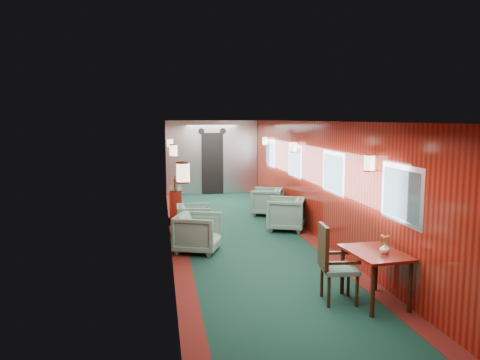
{
  "coord_description": "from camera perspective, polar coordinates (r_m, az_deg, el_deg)",
  "views": [
    {
      "loc": [
        -1.67,
        -9.2,
        2.45
      ],
      "look_at": [
        0.0,
        0.54,
        1.15
      ],
      "focal_mm": 35.0,
      "sensor_mm": 36.0,
      "label": 1
    }
  ],
  "objects": [
    {
      "name": "dining_table",
      "position": [
        6.54,
        16.16,
        -9.33
      ],
      "size": [
        0.74,
        0.99,
        0.71
      ],
      "rotation": [
        0.0,
        0.0,
        0.08
      ],
      "color": "maroon",
      "rests_on": "ground"
    },
    {
      "name": "side_chair",
      "position": [
        6.44,
        11.17,
        -9.59
      ],
      "size": [
        0.52,
        0.54,
        1.06
      ],
      "rotation": [
        0.0,
        0.0,
        -0.1
      ],
      "color": "#214E47",
      "rests_on": "ground"
    },
    {
      "name": "windows_right",
      "position": [
        10.02,
        8.71,
        1.67
      ],
      "size": [
        0.02,
        8.6,
        0.8
      ],
      "color": "silver",
      "rests_on": "ground"
    },
    {
      "name": "armchair_right_far",
      "position": [
        12.0,
        3.27,
        -2.63
      ],
      "size": [
        0.96,
        0.95,
        0.69
      ],
      "primitive_type": "imported",
      "rotation": [
        0.0,
        0.0,
        -1.93
      ],
      "color": "#214E47",
      "rests_on": "ground"
    },
    {
      "name": "credenza",
      "position": [
        11.29,
        -7.9,
        -2.94
      ],
      "size": [
        0.29,
        0.91,
        1.09
      ],
      "color": "maroon",
      "rests_on": "ground"
    },
    {
      "name": "room",
      "position": [
        9.39,
        0.56,
        2.51
      ],
      "size": [
        12.0,
        12.1,
        2.4
      ],
      "color": "#0D2F23",
      "rests_on": "ground"
    },
    {
      "name": "armchair_right_near",
      "position": [
        10.4,
        5.59,
        -4.12
      ],
      "size": [
        1.02,
        1.01,
        0.72
      ],
      "primitive_type": "imported",
      "rotation": [
        0.0,
        0.0,
        -1.95
      ],
      "color": "#214E47",
      "rests_on": "ground"
    },
    {
      "name": "flower_vase",
      "position": [
        6.44,
        17.23,
        -7.97
      ],
      "size": [
        0.17,
        0.17,
        0.13
      ],
      "primitive_type": "imported",
      "rotation": [
        0.0,
        0.0,
        0.39
      ],
      "color": "silver",
      "rests_on": "dining_table"
    },
    {
      "name": "wall_sconces",
      "position": [
        9.93,
        -0.02,
        3.68
      ],
      "size": [
        2.97,
        7.97,
        0.25
      ],
      "color": "#FEF1C6",
      "rests_on": "ground"
    },
    {
      "name": "bulkhead",
      "position": [
        15.26,
        -3.42,
        2.73
      ],
      "size": [
        2.98,
        0.17,
        2.39
      ],
      "color": "#B3B7BB",
      "rests_on": "ground"
    },
    {
      "name": "armchair_left_near",
      "position": [
        8.71,
        -5.15,
        -6.45
      ],
      "size": [
        1.0,
        0.99,
        0.72
      ],
      "primitive_type": "imported",
      "rotation": [
        0.0,
        0.0,
        1.22
      ],
      "color": "#214E47",
      "rests_on": "ground"
    },
    {
      "name": "armchair_left_far",
      "position": [
        9.99,
        -5.62,
        -4.83
      ],
      "size": [
        0.73,
        0.71,
        0.65
      ],
      "primitive_type": "imported",
      "rotation": [
        0.0,
        0.0,
        1.55
      ],
      "color": "#214E47",
      "rests_on": "ground"
    }
  ]
}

